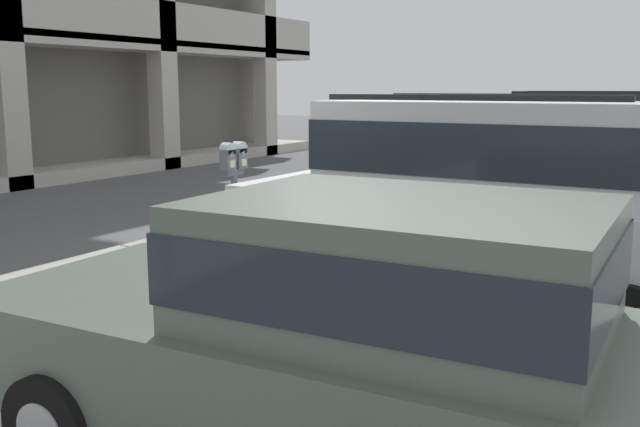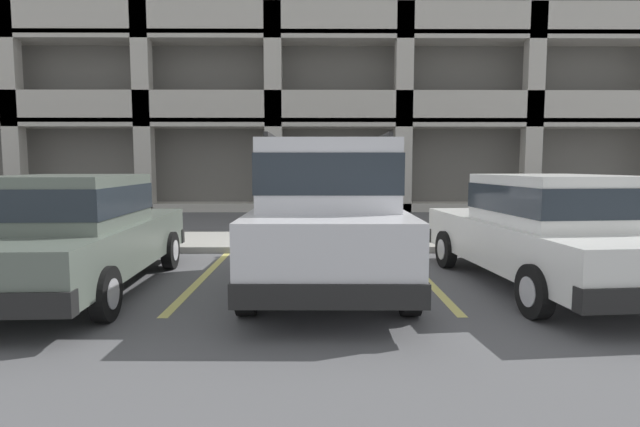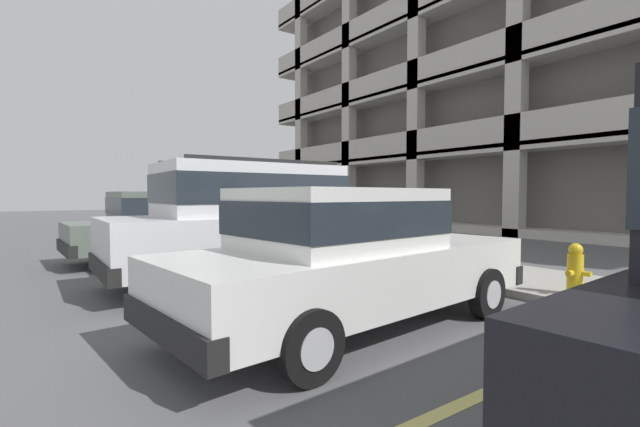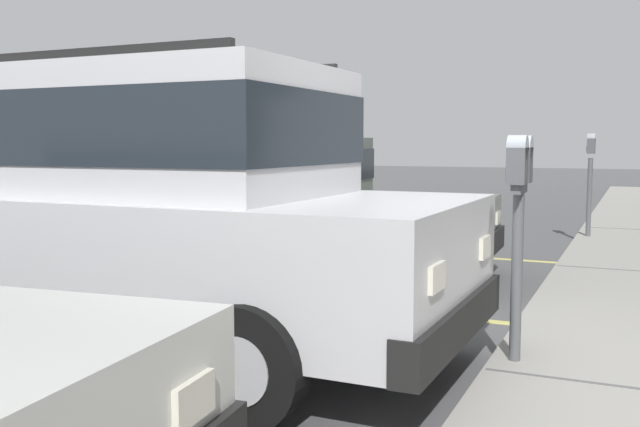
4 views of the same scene
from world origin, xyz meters
name	(u,v)px [view 4 (image 4 of 4)]	position (x,y,z in m)	size (l,w,h in m)	color
ground_plane	(449,391)	(0.00, 0.00, -0.05)	(80.00, 80.00, 0.10)	#565659
silver_suv	(131,198)	(0.19, -2.26, 1.09)	(2.06, 4.80, 2.03)	silver
red_sedan	(286,200)	(-3.09, -2.68, 0.82)	(1.96, 4.54, 1.54)	#5B665B
parking_meter_near	(519,194)	(-0.26, 0.35, 1.17)	(0.35, 0.12, 1.41)	#595B60
parking_meter_far	(590,169)	(-6.85, 0.37, 1.10)	(0.15, 0.12, 1.50)	#595B60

